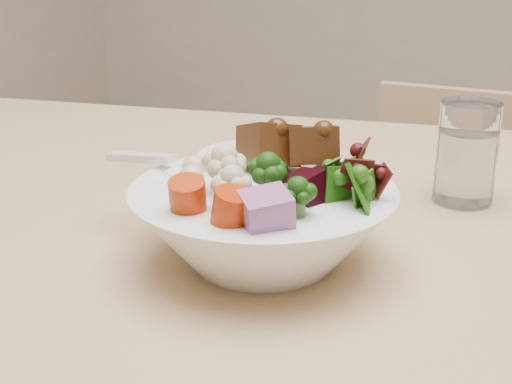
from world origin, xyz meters
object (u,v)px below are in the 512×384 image
at_px(chair_far, 449,280).
at_px(food_bowl, 265,219).
at_px(side_bowl, 260,176).
at_px(water_glass, 466,157).

distance_m(chair_far, food_bowl, 0.86).
bearing_deg(food_bowl, chair_far, 83.26).
xyz_separation_m(food_bowl, side_bowl, (-0.07, 0.15, -0.02)).
distance_m(food_bowl, side_bowl, 0.17).
bearing_deg(side_bowl, water_glass, 17.56).
height_order(chair_far, food_bowl, food_bowl).
xyz_separation_m(chair_far, side_bowl, (-0.16, -0.61, 0.39)).
height_order(food_bowl, side_bowl, food_bowl).
distance_m(chair_far, water_glass, 0.68).
bearing_deg(food_bowl, water_glass, 56.63).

